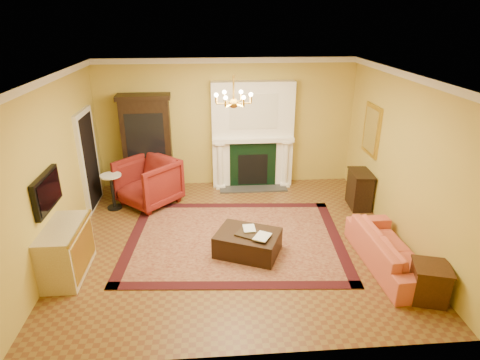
{
  "coord_description": "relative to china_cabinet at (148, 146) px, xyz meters",
  "views": [
    {
      "loc": [
        -0.4,
        -6.47,
        3.91
      ],
      "look_at": [
        0.13,
        0.3,
        1.07
      ],
      "focal_mm": 30.0,
      "sensor_mm": 36.0,
      "label": 1
    }
  ],
  "objects": [
    {
      "name": "floor",
      "position": [
        1.84,
        -2.49,
        -1.09
      ],
      "size": [
        6.0,
        5.5,
        0.02
      ],
      "primitive_type": "cube",
      "color": "brown",
      "rests_on": "ground"
    },
    {
      "name": "ceiling",
      "position": [
        1.84,
        -2.49,
        1.93
      ],
      "size": [
        6.0,
        5.5,
        0.02
      ],
      "primitive_type": "cube",
      "color": "white",
      "rests_on": "wall_back"
    },
    {
      "name": "wall_back",
      "position": [
        1.84,
        0.27,
        0.42
      ],
      "size": [
        6.0,
        0.02,
        3.0
      ],
      "primitive_type": "cube",
      "color": "gold",
      "rests_on": "floor"
    },
    {
      "name": "wall_front",
      "position": [
        1.84,
        -5.25,
        0.42
      ],
      "size": [
        6.0,
        0.02,
        3.0
      ],
      "primitive_type": "cube",
      "color": "gold",
      "rests_on": "floor"
    },
    {
      "name": "wall_left",
      "position": [
        -1.17,
        -2.49,
        0.42
      ],
      "size": [
        0.02,
        5.5,
        3.0
      ],
      "primitive_type": "cube",
      "color": "gold",
      "rests_on": "floor"
    },
    {
      "name": "wall_right",
      "position": [
        4.85,
        -2.49,
        0.42
      ],
      "size": [
        0.02,
        5.5,
        3.0
      ],
      "primitive_type": "cube",
      "color": "gold",
      "rests_on": "floor"
    },
    {
      "name": "fireplace",
      "position": [
        2.44,
        0.08,
        0.11
      ],
      "size": [
        1.9,
        0.7,
        2.5
      ],
      "color": "white",
      "rests_on": "wall_back"
    },
    {
      "name": "crown_molding",
      "position": [
        1.84,
        -1.53,
        1.86
      ],
      "size": [
        6.0,
        5.5,
        0.12
      ],
      "color": "silver",
      "rests_on": "ceiling"
    },
    {
      "name": "doorway",
      "position": [
        -1.12,
        -0.79,
        -0.03
      ],
      "size": [
        0.08,
        1.05,
        2.1
      ],
      "color": "silver",
      "rests_on": "wall_left"
    },
    {
      "name": "tv_panel",
      "position": [
        -1.11,
        -3.09,
        0.27
      ],
      "size": [
        0.09,
        0.95,
        0.58
      ],
      "color": "black",
      "rests_on": "wall_left"
    },
    {
      "name": "gilt_mirror",
      "position": [
        4.8,
        -1.09,
        0.57
      ],
      "size": [
        0.06,
        0.76,
        1.05
      ],
      "color": "gold",
      "rests_on": "wall_right"
    },
    {
      "name": "chandelier",
      "position": [
        1.84,
        -2.49,
        1.53
      ],
      "size": [
        0.63,
        0.55,
        0.53
      ],
      "color": "#BB8D33",
      "rests_on": "ceiling"
    },
    {
      "name": "oriental_rug",
      "position": [
        1.84,
        -2.49,
        -1.07
      ],
      "size": [
        4.18,
        3.26,
        0.02
      ],
      "primitive_type": "cube",
      "rotation": [
        0.0,
        0.0,
        -0.07
      ],
      "color": "#46120F",
      "rests_on": "floor"
    },
    {
      "name": "china_cabinet",
      "position": [
        0.0,
        0.0,
        0.0
      ],
      "size": [
        1.1,
        0.54,
        2.16
      ],
      "primitive_type": "cube",
      "rotation": [
        0.0,
        0.0,
        0.04
      ],
      "color": "black",
      "rests_on": "floor"
    },
    {
      "name": "wingback_armchair",
      "position": [
        0.07,
        -0.82,
        -0.52
      ],
      "size": [
        1.5,
        1.49,
        1.12
      ],
      "primitive_type": "imported",
      "rotation": [
        0.0,
        0.0,
        -0.75
      ],
      "color": "maroon",
      "rests_on": "floor"
    },
    {
      "name": "pedestal_table",
      "position": [
        -0.66,
        -1.01,
        -0.63
      ],
      "size": [
        0.44,
        0.44,
        0.78
      ],
      "color": "black",
      "rests_on": "floor"
    },
    {
      "name": "commode",
      "position": [
        -0.89,
        -3.33,
        -0.65
      ],
      "size": [
        0.54,
        1.15,
        0.85
      ],
      "primitive_type": "cube",
      "rotation": [
        0.0,
        0.0,
        -0.0
      ],
      "color": "beige",
      "rests_on": "floor"
    },
    {
      "name": "coral_sofa",
      "position": [
        4.36,
        -3.52,
        -0.68
      ],
      "size": [
        0.68,
        2.05,
        0.79
      ],
      "primitive_type": "imported",
      "rotation": [
        0.0,
        0.0,
        1.61
      ],
      "color": "#C84B3F",
      "rests_on": "floor"
    },
    {
      "name": "end_table",
      "position": [
        4.56,
        -4.39,
        -0.81
      ],
      "size": [
        0.59,
        0.59,
        0.55
      ],
      "primitive_type": "cube",
      "rotation": [
        0.0,
        0.0,
        -0.29
      ],
      "color": "#3B1E10",
      "rests_on": "floor"
    },
    {
      "name": "console_table",
      "position": [
        4.62,
        -1.31,
        -0.7
      ],
      "size": [
        0.44,
        0.71,
        0.76
      ],
      "primitive_type": "cube",
      "rotation": [
        0.0,
        0.0,
        -0.08
      ],
      "color": "black",
      "rests_on": "floor"
    },
    {
      "name": "leather_ottoman",
      "position": [
        2.04,
        -2.98,
        -0.87
      ],
      "size": [
        1.27,
        1.12,
        0.39
      ],
      "primitive_type": "cube",
      "rotation": [
        0.0,
        0.0,
        -0.41
      ],
      "color": "black",
      "rests_on": "oriental_rug"
    },
    {
      "name": "ottoman_tray",
      "position": [
        2.07,
        -3.03,
        -0.66
      ],
      "size": [
        0.56,
        0.53,
        0.03
      ],
      "primitive_type": "cube",
      "rotation": [
        0.0,
        0.0,
        -0.57
      ],
      "color": "black",
      "rests_on": "leather_ottoman"
    },
    {
      "name": "book_a",
      "position": [
        1.96,
        -2.9,
        -0.5
      ],
      "size": [
        0.21,
        0.03,
        0.28
      ],
      "primitive_type": "imported",
      "rotation": [
        0.0,
        0.0,
        0.04
      ],
      "color": "gray",
      "rests_on": "ottoman_tray"
    },
    {
      "name": "book_b",
      "position": [
        2.16,
        -3.13,
        -0.48
      ],
      "size": [
        0.22,
        0.14,
        0.32
      ],
      "primitive_type": "imported",
      "rotation": [
        0.0,
        0.0,
        -0.53
      ],
      "color": "gray",
      "rests_on": "ottoman_tray"
    },
    {
      "name": "topiary_left",
      "position": [
        1.78,
        0.04,
        0.4
      ],
      "size": [
        0.17,
        0.17,
        0.46
      ],
      "color": "gray",
      "rests_on": "fireplace"
    },
    {
      "name": "topiary_right",
      "position": [
        3.04,
        0.04,
        0.4
      ],
      "size": [
        0.17,
        0.17,
        0.45
      ],
      "color": "gray",
      "rests_on": "fireplace"
    }
  ]
}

